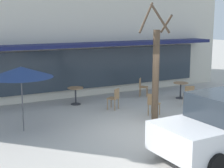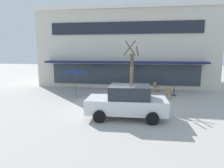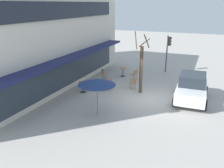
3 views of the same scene
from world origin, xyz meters
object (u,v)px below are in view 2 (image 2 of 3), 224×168
at_px(cafe_chair_3, 169,92).
at_px(street_tree, 132,75).
at_px(cafe_table_streetside, 174,89).
at_px(cafe_chair_1, 127,89).
at_px(cafe_table_near_wall, 116,85).
at_px(parked_sedan, 127,102).
at_px(patio_umbrella_green_folded, 75,71).
at_px(cafe_chair_0, 138,93).
at_px(cafe_chair_2, 156,86).

xyz_separation_m(cafe_chair_3, street_tree, (-2.71, -1.30, 1.36)).
height_order(cafe_table_streetside, cafe_chair_1, cafe_chair_1).
bearing_deg(cafe_table_streetside, cafe_table_near_wall, 165.55).
bearing_deg(cafe_table_near_wall, street_tree, -67.89).
bearing_deg(parked_sedan, cafe_chair_1, 94.13).
bearing_deg(cafe_table_streetside, patio_umbrella_green_folded, -170.24).
xyz_separation_m(cafe_chair_1, cafe_chair_3, (3.15, -0.96, 0.00)).
bearing_deg(cafe_table_near_wall, cafe_table_streetside, -14.45).
height_order(cafe_chair_0, street_tree, street_tree).
xyz_separation_m(cafe_chair_0, street_tree, (-0.43, -0.70, 1.36)).
xyz_separation_m(cafe_chair_0, cafe_chair_3, (2.29, 0.60, 0.00)).
bearing_deg(patio_umbrella_green_folded, cafe_chair_2, 21.70).
distance_m(cafe_chair_0, cafe_chair_3, 2.36).
relative_size(cafe_chair_0, cafe_chair_1, 1.00).
distance_m(cafe_chair_0, cafe_chair_1, 1.78).
xyz_separation_m(cafe_table_streetside, cafe_chair_1, (-3.74, -0.31, 0.01)).
bearing_deg(patio_umbrella_green_folded, cafe_chair_1, 14.29).
distance_m(cafe_chair_3, street_tree, 3.30).
bearing_deg(parked_sedan, cafe_chair_0, 83.83).
relative_size(patio_umbrella_green_folded, cafe_chair_0, 2.47).
height_order(cafe_table_streetside, parked_sedan, parked_sedan).
relative_size(cafe_table_near_wall, parked_sedan, 0.18).
distance_m(cafe_chair_0, parked_sedan, 4.23).
relative_size(cafe_chair_0, cafe_chair_3, 1.00).
distance_m(cafe_chair_1, cafe_chair_2, 2.80).
bearing_deg(cafe_table_streetside, cafe_chair_1, -175.29).
height_order(cafe_chair_1, cafe_chair_2, same).
xyz_separation_m(patio_umbrella_green_folded, street_tree, (4.49, -1.22, -0.14)).
relative_size(cafe_table_near_wall, cafe_chair_0, 0.85).
bearing_deg(cafe_chair_1, cafe_chair_2, 32.80).
bearing_deg(patio_umbrella_green_folded, parked_sedan, -46.52).
distance_m(patio_umbrella_green_folded, parked_sedan, 6.59).
height_order(parked_sedan, street_tree, street_tree).
relative_size(cafe_chair_2, cafe_chair_3, 1.00).
bearing_deg(cafe_chair_3, cafe_table_streetside, 65.15).
height_order(cafe_chair_3, parked_sedan, parked_sedan).
xyz_separation_m(patio_umbrella_green_folded, cafe_chair_1, (4.05, 1.03, -1.50)).
xyz_separation_m(patio_umbrella_green_folded, cafe_chair_3, (7.21, 0.08, -1.50)).
xyz_separation_m(cafe_table_streetside, cafe_chair_2, (-1.38, 1.21, 0.01)).
bearing_deg(cafe_chair_3, cafe_chair_0, -165.27).
xyz_separation_m(cafe_table_near_wall, cafe_chair_0, (1.97, -3.11, 0.01)).
xyz_separation_m(cafe_table_streetside, street_tree, (-3.30, -2.56, 1.37)).
relative_size(cafe_chair_2, street_tree, 0.21).
distance_m(patio_umbrella_green_folded, street_tree, 4.66).
height_order(cafe_chair_0, cafe_chair_2, same).
bearing_deg(cafe_table_near_wall, parked_sedan, -78.23).
relative_size(patio_umbrella_green_folded, cafe_chair_3, 2.47).
relative_size(cafe_chair_1, parked_sedan, 0.21).
relative_size(cafe_table_streetside, street_tree, 0.18).
relative_size(cafe_chair_3, street_tree, 0.21).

